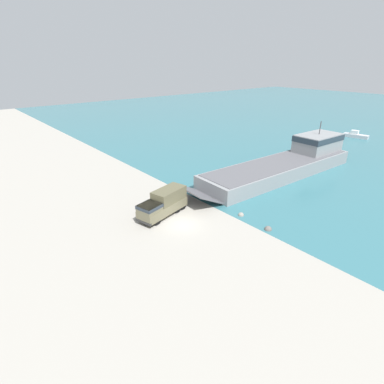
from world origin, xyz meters
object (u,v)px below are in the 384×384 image
at_px(moored_boat_a, 356,135).
at_px(military_truck, 163,203).
at_px(soldier_on_ramp, 159,198).
at_px(cargo_crate, 145,211).
at_px(mooring_bollard, 174,188).
at_px(landing_craft, 290,161).

bearing_deg(moored_boat_a, military_truck, -5.87).
distance_m(soldier_on_ramp, cargo_crate, 3.14).
bearing_deg(cargo_crate, mooring_bollard, 116.53).
relative_size(moored_boat_a, cargo_crate, 7.02).
xyz_separation_m(landing_craft, mooring_bollard, (-6.42, -20.59, -1.58)).
bearing_deg(soldier_on_ramp, landing_craft, 75.22).
height_order(military_truck, mooring_bollard, military_truck).
bearing_deg(moored_boat_a, cargo_crate, -7.52).
bearing_deg(military_truck, landing_craft, 164.13).
distance_m(landing_craft, mooring_bollard, 21.63).
bearing_deg(cargo_crate, moored_boat_a, 91.06).
xyz_separation_m(military_truck, mooring_bollard, (-5.52, 5.80, -1.22)).
bearing_deg(moored_boat_a, soldier_on_ramp, -8.47).
height_order(landing_craft, cargo_crate, landing_craft).
relative_size(landing_craft, moored_boat_a, 5.97).
height_order(soldier_on_ramp, mooring_bollard, soldier_on_ramp).
bearing_deg(moored_boat_a, landing_craft, -2.43).
relative_size(soldier_on_ramp, mooring_bollard, 2.44).
xyz_separation_m(landing_craft, moored_boat_a, (-3.86, 35.84, -1.39)).
bearing_deg(cargo_crate, military_truck, 43.95).
bearing_deg(military_truck, soldier_on_ramp, -126.34).
relative_size(military_truck, cargo_crate, 8.84).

